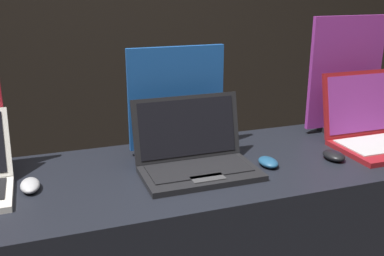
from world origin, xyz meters
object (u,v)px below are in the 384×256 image
at_px(mouse_front, 30,185).
at_px(laptop_back, 375,130).
at_px(promo_stand_back, 345,77).
at_px(promo_stand_middle, 176,103).
at_px(laptop_middle, 194,155).
at_px(mouse_middle, 268,162).
at_px(mouse_back, 334,156).

height_order(mouse_front, laptop_back, laptop_back).
bearing_deg(promo_stand_back, mouse_front, -171.77).
bearing_deg(mouse_front, promo_stand_back, 8.23).
distance_m(promo_stand_middle, laptop_back, 0.82).
xyz_separation_m(promo_stand_middle, laptop_back, (0.78, -0.21, -0.13)).
distance_m(laptop_middle, mouse_middle, 0.27).
bearing_deg(mouse_back, mouse_front, 174.46).
relative_size(mouse_front, promo_stand_middle, 0.27).
relative_size(laptop_middle, laptop_back, 1.11).
height_order(laptop_middle, promo_stand_back, promo_stand_back).
distance_m(mouse_middle, laptop_back, 0.52).
distance_m(mouse_front, promo_stand_back, 1.36).
distance_m(mouse_front, mouse_middle, 0.82).
relative_size(mouse_middle, laptop_back, 0.27).
relative_size(mouse_middle, mouse_back, 0.97).
distance_m(mouse_middle, mouse_back, 0.26).
height_order(laptop_middle, laptop_back, laptop_back).
bearing_deg(mouse_back, laptop_back, 17.92).
xyz_separation_m(mouse_middle, laptop_back, (0.51, 0.05, 0.05)).
xyz_separation_m(laptop_middle, laptop_back, (0.78, 0.00, 0.01)).
relative_size(mouse_back, promo_stand_back, 0.20).
height_order(mouse_front, promo_stand_back, promo_stand_back).
bearing_deg(mouse_middle, promo_stand_back, 27.73).
height_order(laptop_middle, mouse_back, laptop_middle).
height_order(promo_stand_middle, mouse_back, promo_stand_middle).
bearing_deg(promo_stand_middle, laptop_middle, -90.00).
xyz_separation_m(promo_stand_middle, mouse_back, (0.53, -0.29, -0.18)).
height_order(laptop_back, promo_stand_back, promo_stand_back).
bearing_deg(laptop_back, mouse_middle, -174.01).
bearing_deg(mouse_front, laptop_back, -1.02).
relative_size(promo_stand_middle, laptop_back, 1.14).
relative_size(mouse_front, promo_stand_back, 0.22).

